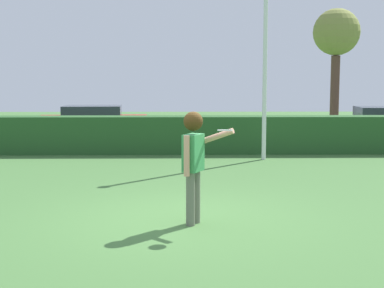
# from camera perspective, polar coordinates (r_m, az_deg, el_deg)

# --- Properties ---
(ground_plane) EXTENTS (60.00, 60.00, 0.00)m
(ground_plane) POSITION_cam_1_polar(r_m,az_deg,el_deg) (9.07, -1.08, -7.76)
(ground_plane) COLOR #426F37
(person) EXTENTS (0.83, 0.52, 1.77)m
(person) POSITION_cam_1_polar(r_m,az_deg,el_deg) (8.55, 0.19, -1.12)
(person) COLOR #696B5C
(person) RESTS_ON ground
(frisbee) EXTENTS (0.23, 0.23, 0.04)m
(frisbee) POSITION_cam_1_polar(r_m,az_deg,el_deg) (8.32, 3.42, 1.43)
(frisbee) COLOR white
(lamppost) EXTENTS (0.24, 0.24, 6.16)m
(lamppost) POSITION_cam_1_polar(r_m,az_deg,el_deg) (15.70, 7.59, 10.78)
(lamppost) COLOR silver
(lamppost) RESTS_ON ground
(hedge_row) EXTENTS (19.10, 0.90, 1.14)m
(hedge_row) POSITION_cam_1_polar(r_m,az_deg,el_deg) (17.00, -1.08, 0.97)
(hedge_row) COLOR #265225
(hedge_row) RESTS_ON ground
(parked_car_red) EXTENTS (4.30, 2.03, 1.25)m
(parked_car_red) POSITION_cam_1_polar(r_m,az_deg,el_deg) (21.78, -10.23, 2.44)
(parked_car_red) COLOR #B21E1E
(parked_car_red) RESTS_ON ground
(bare_elm_tree) EXTENTS (1.94, 1.94, 5.20)m
(bare_elm_tree) POSITION_cam_1_polar(r_m,az_deg,el_deg) (24.23, 14.68, 10.77)
(bare_elm_tree) COLOR brown
(bare_elm_tree) RESTS_ON ground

